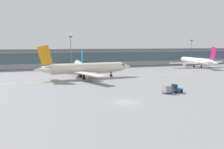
{
  "coord_description": "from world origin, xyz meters",
  "views": [
    {
      "loc": [
        -17.28,
        -40.74,
        11.55
      ],
      "look_at": [
        3.77,
        20.21,
        3.0
      ],
      "focal_mm": 35.58,
      "sensor_mm": 36.0,
      "label": 1
    }
  ],
  "objects_px": {
    "gate_airplane_2": "(196,61)",
    "apron_light_mast_2": "(191,51)",
    "apron_light_mast_1": "(71,51)",
    "baggage_tug": "(176,89)",
    "gate_airplane_1": "(80,65)",
    "taxiing_regional_jet": "(87,68)",
    "cargo_dolly_lead": "(167,89)"
  },
  "relations": [
    {
      "from": "taxiing_regional_jet",
      "to": "cargo_dolly_lead",
      "type": "distance_m",
      "value": 33.32
    },
    {
      "from": "gate_airplane_1",
      "to": "taxiing_regional_jet",
      "type": "bearing_deg",
      "value": -177.49
    },
    {
      "from": "cargo_dolly_lead",
      "to": "apron_light_mast_2",
      "type": "distance_m",
      "value": 91.87
    },
    {
      "from": "gate_airplane_1",
      "to": "gate_airplane_2",
      "type": "xyz_separation_m",
      "value": [
        61.73,
        1.36,
        0.32
      ]
    },
    {
      "from": "apron_light_mast_2",
      "to": "apron_light_mast_1",
      "type": "bearing_deg",
      "value": -178.3
    },
    {
      "from": "gate_airplane_2",
      "to": "apron_light_mast_1",
      "type": "xyz_separation_m",
      "value": [
        -62.6,
        16.24,
        5.38
      ]
    },
    {
      "from": "baggage_tug",
      "to": "cargo_dolly_lead",
      "type": "distance_m",
      "value": 2.71
    },
    {
      "from": "gate_airplane_2",
      "to": "baggage_tug",
      "type": "xyz_separation_m",
      "value": [
        -47.08,
        -49.68,
        -2.37
      ]
    },
    {
      "from": "baggage_tug",
      "to": "cargo_dolly_lead",
      "type": "xyz_separation_m",
      "value": [
        -2.7,
        -0.17,
        0.16
      ]
    },
    {
      "from": "gate_airplane_1",
      "to": "apron_light_mast_2",
      "type": "bearing_deg",
      "value": -69.36
    },
    {
      "from": "cargo_dolly_lead",
      "to": "baggage_tug",
      "type": "bearing_deg",
      "value": -0.0
    },
    {
      "from": "gate_airplane_1",
      "to": "baggage_tug",
      "type": "distance_m",
      "value": 50.54
    },
    {
      "from": "apron_light_mast_1",
      "to": "apron_light_mast_2",
      "type": "bearing_deg",
      "value": 1.7
    },
    {
      "from": "gate_airplane_1",
      "to": "apron_light_mast_1",
      "type": "bearing_deg",
      "value": 8.31
    },
    {
      "from": "gate_airplane_2",
      "to": "apron_light_mast_2",
      "type": "xyz_separation_m",
      "value": [
        11.28,
        18.43,
        4.79
      ]
    },
    {
      "from": "baggage_tug",
      "to": "apron_light_mast_2",
      "type": "bearing_deg",
      "value": 45.8
    },
    {
      "from": "taxiing_regional_jet",
      "to": "cargo_dolly_lead",
      "type": "height_order",
      "value": "taxiing_regional_jet"
    },
    {
      "from": "taxiing_regional_jet",
      "to": "baggage_tug",
      "type": "bearing_deg",
      "value": -66.44
    },
    {
      "from": "apron_light_mast_1",
      "to": "gate_airplane_1",
      "type": "bearing_deg",
      "value": -87.17
    },
    {
      "from": "apron_light_mast_2",
      "to": "taxiing_regional_jet",
      "type": "bearing_deg",
      "value": -153.01
    },
    {
      "from": "apron_light_mast_1",
      "to": "apron_light_mast_2",
      "type": "relative_size",
      "value": 1.08
    },
    {
      "from": "taxiing_regional_jet",
      "to": "apron_light_mast_1",
      "type": "bearing_deg",
      "value": 86.38
    },
    {
      "from": "gate_airplane_2",
      "to": "baggage_tug",
      "type": "distance_m",
      "value": 68.49
    },
    {
      "from": "taxiing_regional_jet",
      "to": "baggage_tug",
      "type": "xyz_separation_m",
      "value": [
        15.58,
        -30.46,
        -2.6
      ]
    },
    {
      "from": "baggage_tug",
      "to": "taxiing_regional_jet",
      "type": "bearing_deg",
      "value": 113.48
    },
    {
      "from": "gate_airplane_1",
      "to": "cargo_dolly_lead",
      "type": "distance_m",
      "value": 49.98
    },
    {
      "from": "cargo_dolly_lead",
      "to": "apron_light_mast_2",
      "type": "relative_size",
      "value": 0.15
    },
    {
      "from": "taxiing_regional_jet",
      "to": "apron_light_mast_1",
      "type": "height_order",
      "value": "apron_light_mast_1"
    },
    {
      "from": "cargo_dolly_lead",
      "to": "apron_light_mast_1",
      "type": "bearing_deg",
      "value": 97.37
    },
    {
      "from": "apron_light_mast_1",
      "to": "cargo_dolly_lead",
      "type": "bearing_deg",
      "value": -79.02
    },
    {
      "from": "gate_airplane_2",
      "to": "apron_light_mast_2",
      "type": "relative_size",
      "value": 2.23
    },
    {
      "from": "cargo_dolly_lead",
      "to": "apron_light_mast_2",
      "type": "bearing_deg",
      "value": 44.59
    }
  ]
}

